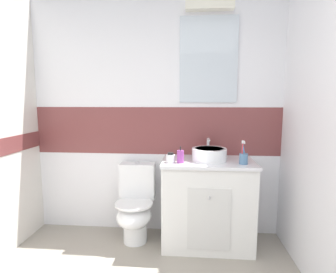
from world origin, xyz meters
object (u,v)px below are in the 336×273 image
sink_basin (209,154)px  hair_gel_jar (171,158)px  soap_dispenser (180,156)px  toilet (136,205)px  toothbrush_cup (243,158)px

sink_basin → hair_gel_jar: (-0.36, -0.13, -0.02)m
sink_basin → soap_dispenser: 0.30m
sink_basin → soap_dispenser: bearing=-154.8°
toilet → toothbrush_cup: size_ratio=3.60×
sink_basin → soap_dispenser: size_ratio=2.40×
hair_gel_jar → toothbrush_cup: bearing=-0.3°
toilet → toothbrush_cup: 1.17m
sink_basin → toilet: sink_basin is taller
toilet → hair_gel_jar: size_ratio=8.30×
sink_basin → toothbrush_cup: (0.30, -0.13, -0.01)m
sink_basin → soap_dispenser: (-0.27, -0.13, -0.00)m
toothbrush_cup → soap_dispenser: toothbrush_cup is taller
toilet → toothbrush_cup: (1.03, -0.15, 0.54)m
toothbrush_cup → toilet: bearing=171.8°
toilet → soap_dispenser: size_ratio=5.03×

